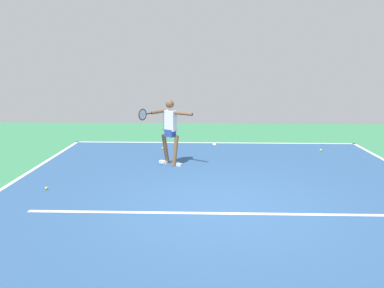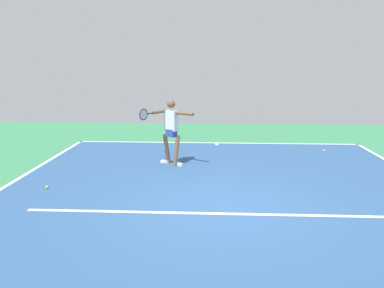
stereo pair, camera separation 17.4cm
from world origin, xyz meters
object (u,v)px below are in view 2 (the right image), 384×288
Objects in this scene: tennis_ball_by_sideline at (165,148)px; tennis_ball_far_corner at (324,151)px; tennis_ball_by_baseline at (47,187)px; tennis_player at (171,128)px.

tennis_ball_by_sideline is 1.00× the size of tennis_ball_far_corner.
tennis_ball_by_baseline is at bearing 62.37° from tennis_ball_by_sideline.
tennis_ball_by_baseline is (2.12, 4.04, 0.00)m from tennis_ball_by_sideline.
tennis_ball_by_sideline and tennis_ball_far_corner have the same top height.
tennis_player reaches higher than tennis_ball_far_corner.
tennis_player is at bearing -139.71° from tennis_ball_by_baseline.
tennis_ball_far_corner is at bearing -151.24° from tennis_ball_by_baseline.
tennis_ball_by_sideline is 5.00m from tennis_ball_far_corner.
tennis_ball_far_corner is (-5.00, 0.13, 0.00)m from tennis_ball_by_sideline.
tennis_ball_far_corner is at bearing -126.96° from tennis_player.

